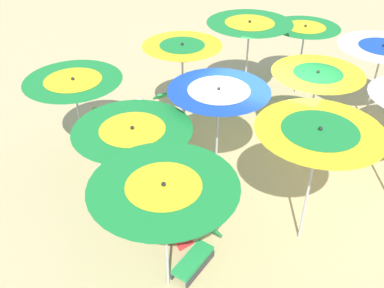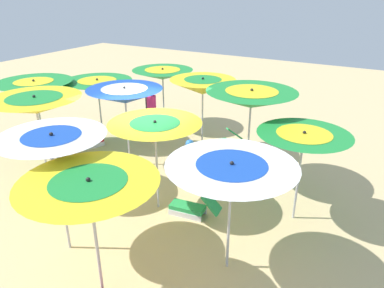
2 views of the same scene
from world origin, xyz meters
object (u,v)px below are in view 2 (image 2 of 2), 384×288
Objects in this scene: beach_umbrella_9 at (303,140)px; beachgoer_0 at (150,108)px; beach_umbrella_6 at (251,99)px; beach_umbrella_1 at (98,86)px; beach_umbrella_3 at (203,87)px; lounger_4 at (220,141)px; beach_umbrella_5 at (35,105)px; beach_umbrella_11 at (89,190)px; beach_umbrella_8 at (53,145)px; lounger_0 at (53,150)px; beach_umbrella_2 at (34,87)px; beachgoer_2 at (152,114)px; beach_umbrella_10 at (231,174)px; lounger_2 at (85,142)px; beach_umbrella_4 at (125,96)px; lounger_1 at (192,207)px; beach_umbrella_7 at (155,129)px; beach_umbrella_0 at (163,74)px; beach_ball at (190,144)px.

beach_umbrella_9 is 1.26× the size of beachgoer_0.
beach_umbrella_6 reaches higher than beachgoer_0.
beachgoer_0 is (-0.82, -1.59, -1.05)m from beach_umbrella_1.
beach_umbrella_3 reaches higher than lounger_4.
beach_umbrella_5 is 1.10× the size of beach_umbrella_11.
beach_umbrella_8 reaches higher than lounger_0.
beachgoer_2 is (-2.60, -2.27, -1.09)m from beach_umbrella_2.
beach_umbrella_8 is 4.89m from beach_umbrella_9.
beach_umbrella_11 is (1.53, 1.70, 0.12)m from beach_umbrella_10.
beach_umbrella_2 reaches higher than lounger_2.
beach_umbrella_4 is 2.73m from lounger_2.
beach_umbrella_2 reaches higher than beachgoer_0.
beach_umbrella_2 reaches higher than beach_umbrella_10.
beach_umbrella_10 is 2.49m from lounger_1.
beach_umbrella_3 is 1.98× the size of lounger_1.
beach_umbrella_9 is at bearing -158.28° from beach_umbrella_7.
beach_umbrella_6 is 2.60m from beach_umbrella_7.
lounger_1 is (0.46, 2.11, -2.07)m from beach_umbrella_6.
beach_umbrella_0 is 7.83× the size of beach_ball.
lounger_1 is at bearing 77.83° from beach_umbrella_6.
beach_umbrella_6 is at bearing -115.41° from beach_umbrella_8.
lounger_2 is (6.90, -0.46, -1.72)m from beach_umbrella_9.
beach_umbrella_11 is 7.66m from beachgoer_0.
beach_umbrella_8 is (-3.10, 4.38, 0.32)m from beach_umbrella_1.
beachgoer_2 is (1.67, -5.24, -1.29)m from beach_umbrella_8.
beach_umbrella_11 is at bearing -0.26° from beachgoer_0.
beach_umbrella_1 is 3.41m from beach_umbrella_3.
beach_umbrella_2 is 5.90m from lounger_4.
beach_umbrella_6 is 1.51× the size of beachgoer_0.
beachgoer_2 is (-0.47, 1.38, -0.99)m from beach_umbrella_0.
beachgoer_2 is at bearing -35.92° from lounger_4.
beach_umbrella_11 is 1.84× the size of lounger_4.
beach_umbrella_0 is 0.95× the size of beach_umbrella_2.
beach_umbrella_10 is at bearing 123.75° from beach_umbrella_3.
beach_umbrella_7 is 5.02m from beachgoer_0.
beachgoer_0 is (2.28, -5.97, -1.38)m from beach_umbrella_8.
lounger_2 is 2.56m from beachgoer_0.
beachgoer_2 is (2.39, -3.15, -1.02)m from beach_umbrella_7.
lounger_2 reaches higher than beach_ball.
beach_umbrella_10 is at bearing 170.89° from lounger_0.
beach_ball is (0.84, 0.51, -0.07)m from lounger_4.
beach_umbrella_11 is at bearing 106.55° from beach_ball.
beach_umbrella_7 is 1.81× the size of lounger_1.
lounger_2 is at bearing -48.65° from beach_umbrella_8.
beach_umbrella_2 is 0.90× the size of beach_umbrella_6.
beach_umbrella_2 reaches higher than lounger_1.
beach_umbrella_4 is 1.92× the size of lounger_1.
lounger_1 is 5.09m from lounger_2.
lounger_1 is 4.37× the size of beach_ball.
beach_umbrella_11 is 1.27× the size of beachgoer_2.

